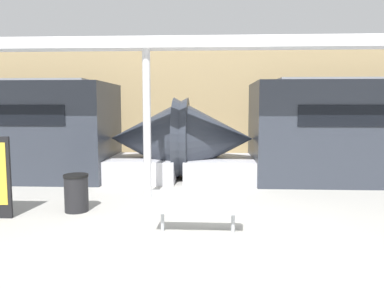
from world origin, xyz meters
name	(u,v)px	position (x,y,z in m)	size (l,w,h in m)	color
ground_plane	(201,243)	(0.00, 0.00, 0.00)	(60.00, 60.00, 0.00)	#B2AFA8
station_wall	(207,103)	(0.00, 9.73, 2.50)	(56.00, 0.20, 5.00)	tan
bench_near	(197,207)	(-0.09, 0.50, 0.49)	(1.66, 0.46, 0.84)	#ADB2B7
trash_bin	(76,193)	(-2.85, 1.83, 0.42)	(0.55, 0.55, 0.84)	black
support_column_near	(147,125)	(-1.48, 3.24, 1.89)	(0.20, 0.20, 3.78)	silver
canopy_beam	(146,44)	(-1.48, 3.24, 3.92)	(28.00, 0.60, 0.28)	silver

